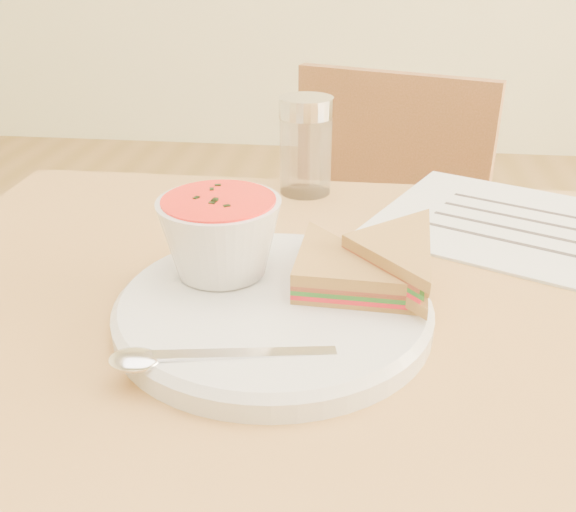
% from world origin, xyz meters
% --- Properties ---
extents(chair_far, '(0.47, 0.47, 0.83)m').
position_xyz_m(chair_far, '(-0.06, 0.55, 0.41)').
color(chair_far, brown).
rests_on(chair_far, floor).
extents(plate, '(0.30, 0.30, 0.02)m').
position_xyz_m(plate, '(-0.12, 0.00, 0.76)').
color(plate, silver).
rests_on(plate, dining_table).
extents(soup_bowl, '(0.13, 0.13, 0.07)m').
position_xyz_m(soup_bowl, '(-0.17, 0.04, 0.80)').
color(soup_bowl, silver).
rests_on(soup_bowl, plate).
extents(sandwich_half_a, '(0.11, 0.11, 0.03)m').
position_xyz_m(sandwich_half_a, '(-0.10, -0.01, 0.78)').
color(sandwich_half_a, '#BA9241').
rests_on(sandwich_half_a, plate).
extents(sandwich_half_b, '(0.15, 0.15, 0.03)m').
position_xyz_m(sandwich_half_b, '(-0.07, 0.05, 0.79)').
color(sandwich_half_b, '#BA9241').
rests_on(sandwich_half_b, plate).
extents(spoon, '(0.19, 0.07, 0.01)m').
position_xyz_m(spoon, '(-0.15, -0.09, 0.77)').
color(spoon, silver).
rests_on(spoon, plate).
extents(paper_menu, '(0.41, 0.37, 0.00)m').
position_xyz_m(paper_menu, '(0.14, 0.22, 0.75)').
color(paper_menu, white).
rests_on(paper_menu, dining_table).
extents(condiment_shaker, '(0.09, 0.09, 0.12)m').
position_xyz_m(condiment_shaker, '(-0.12, 0.31, 0.81)').
color(condiment_shaker, silver).
rests_on(condiment_shaker, dining_table).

